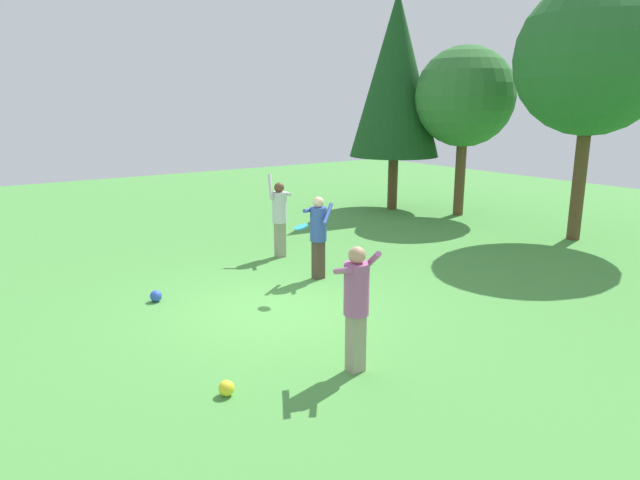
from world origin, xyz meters
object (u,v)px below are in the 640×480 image
person_bystander (318,231)px  tree_center (593,59)px  tree_far_left (396,76)px  ball_blue (156,296)px  tree_left (465,97)px  frisbee (301,227)px  person_thrower (280,213)px  person_catcher (356,298)px  ball_yellow (226,388)px

person_bystander → tree_center: bearing=133.7°
tree_far_left → ball_blue: bearing=-66.0°
person_bystander → ball_blue: bearing=-47.7°
ball_blue → tree_far_left: bearing=114.0°
tree_center → tree_left: bearing=178.7°
frisbee → ball_blue: frisbee is taller
ball_blue → frisbee: bearing=62.6°
person_thrower → tree_far_left: size_ratio=0.28×
person_thrower → tree_left: (-1.04, 7.45, 2.67)m
frisbee → tree_left: tree_left is taller
person_thrower → person_bystander: person_thrower is taller
ball_blue → tree_center: 11.88m
person_thrower → person_catcher: 6.03m
person_catcher → tree_left: (-6.63, 9.68, 2.69)m
tree_center → tree_far_left: (-6.12, -0.95, -0.19)m
person_bystander → person_catcher: bearing=23.9°
person_catcher → frisbee: bearing=-0.0°
person_catcher → frisbee: person_catcher is taller
person_bystander → tree_far_left: bearing=179.1°
person_thrower → tree_left: tree_left is taller
tree_far_left → tree_left: (2.03, 1.05, -0.70)m
ball_blue → tree_left: tree_left is taller
ball_blue → tree_center: bearing=81.0°
ball_blue → ball_yellow: (3.85, -0.47, -0.01)m
frisbee → ball_yellow: frisbee is taller
frisbee → ball_blue: 2.96m
person_thrower → ball_blue: bearing=-45.9°
person_thrower → ball_yellow: (5.19, -3.96, -0.97)m
ball_blue → person_thrower: bearing=110.9°
person_bystander → tree_far_left: (-4.98, 6.64, 3.42)m
person_catcher → ball_yellow: person_catcher is taller
ball_blue → tree_left: (-2.37, 10.94, 3.63)m
frisbee → ball_blue: bearing=-117.4°
ball_yellow → ball_blue: bearing=173.1°
person_thrower → tree_far_left: tree_far_left is taller
frisbee → tree_far_left: (-5.65, 7.50, 3.11)m
person_catcher → ball_yellow: size_ratio=8.65×
frisbee → ball_yellow: 4.06m
tree_center → tree_left: size_ratio=1.24×
person_thrower → ball_yellow: person_thrower is taller
person_thrower → frisbee: bearing=-0.0°
tree_left → ball_yellow: bearing=-61.4°
frisbee → ball_blue: size_ratio=1.57×
frisbee → tree_left: size_ratio=0.06×
frisbee → tree_left: 9.59m
ball_blue → tree_far_left: 11.66m
ball_yellow → frisbee: bearing=132.4°
tree_center → ball_blue: bearing=-99.0°
tree_left → tree_center: bearing=-1.3°
ball_blue → ball_yellow: ball_blue is taller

